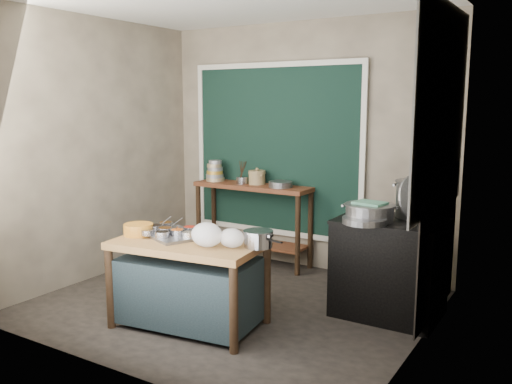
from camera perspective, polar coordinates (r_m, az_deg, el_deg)
The scene contains 30 objects.
floor at distance 5.28m, azimuth -2.68°, elevation -11.82°, with size 3.50×3.00×0.02m, color #2B2521.
back_wall at distance 6.25m, azimuth 5.05°, elevation 4.77°, with size 3.50×0.02×2.80m, color gray.
left_wall at distance 6.11m, azimuth -16.60°, elevation 4.31°, with size 0.02×3.00×2.80m, color gray.
right_wall at distance 4.22m, azimuth 17.36°, elevation 2.15°, with size 0.02×3.00×2.80m, color gray.
curtain_panel at distance 6.38m, azimuth 2.06°, elevation 4.44°, with size 2.10×0.02×1.90m, color black.
curtain_frame at distance 6.37m, azimuth 2.02°, elevation 4.44°, with size 2.22×0.03×2.02m, color beige, non-canonical shape.
tile_panel at distance 4.73m, azimuth 19.00°, elevation 8.28°, with size 0.02×1.70×1.70m, color #B2B2AA.
soot_patch at distance 4.98m, azimuth 18.61°, elevation -5.07°, with size 0.01×1.30×1.30m, color black.
wall_shelf at distance 5.06m, azimuth 18.44°, elevation 5.51°, with size 0.22×0.70×0.03m, color beige.
prep_table at distance 4.72m, azimuth -7.05°, elevation -9.52°, with size 1.25×0.72×0.75m, color olive.
back_counter at distance 6.46m, azimuth -0.36°, elevation -3.36°, with size 1.45×0.40×0.95m, color #5E2F1A.
stove_block at distance 5.05m, azimuth 13.83°, elevation -7.87°, with size 0.90×0.68×0.85m, color black.
stove_top at distance 4.94m, azimuth 14.03°, elevation -2.99°, with size 0.92×0.69×0.03m, color black.
condiment_tray at distance 4.79m, azimuth -8.77°, elevation -4.45°, with size 0.55×0.40×0.02m, color gray.
condiment_bowls at distance 4.79m, azimuth -8.99°, elevation -4.00°, with size 0.53×0.41×0.05m.
yellow_basin at distance 4.88m, azimuth -12.27°, elevation -3.87°, with size 0.26×0.26×0.10m, color #C56D24.
saucepan at distance 4.37m, azimuth 0.23°, elevation -4.94°, with size 0.25×0.25×0.14m, color gray, non-canonical shape.
plastic_bag_a at distance 4.39m, azimuth -5.20°, elevation -4.50°, with size 0.27×0.23×0.20m, color white.
plastic_bag_b at distance 4.36m, azimuth -2.56°, elevation -4.86°, with size 0.21×0.18×0.16m, color white.
bowl_stack at distance 6.65m, azimuth -4.35°, elevation 2.12°, with size 0.23×0.23×0.26m.
utensil_cup at distance 6.41m, azimuth -1.46°, elevation 1.24°, with size 0.14×0.14×0.08m, color gray.
ceramic_crock at distance 6.37m, azimuth 0.11°, elevation 1.46°, with size 0.21×0.21×0.14m, color olive, non-canonical shape.
wide_bowl at distance 6.15m, azimuth 2.61°, elevation 0.81°, with size 0.27×0.27×0.07m, color gray.
stock_pot at distance 5.06m, azimuth 16.74°, elevation -0.72°, with size 0.43×0.43×0.33m, color gray, non-canonical shape.
pot_lid at distance 4.88m, azimuth 16.44°, elevation -0.63°, with size 0.42×0.42×0.02m, color gray.
steamer at distance 4.84m, azimuth 11.87°, elevation -2.10°, with size 0.45×0.45×0.15m, color gray, non-canonical shape.
green_cloth at distance 4.83m, azimuth 11.90°, elevation -1.14°, with size 0.26×0.20×0.02m, color #4E8D76.
shallow_pan at distance 4.73m, azimuth 11.36°, elevation -2.96°, with size 0.38×0.38×0.05m, color gray.
shelf_bowl_stack at distance 5.04m, azimuth 18.45°, elevation 6.33°, with size 0.15×0.15×0.12m.
shelf_bowl_green at distance 5.25m, azimuth 18.97°, elevation 6.07°, with size 0.16×0.16×0.06m, color gray.
Camera 1 is at (2.78, -4.06, 1.90)m, focal length 38.00 mm.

